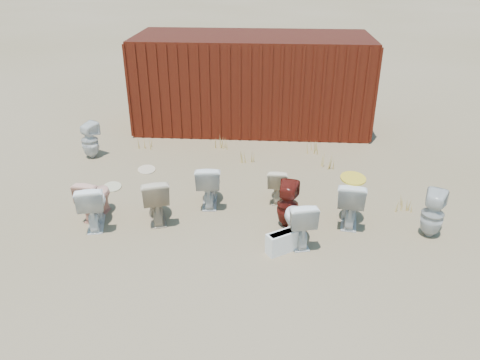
# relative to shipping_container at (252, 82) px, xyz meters

# --- Properties ---
(ground) EXTENTS (100.00, 100.00, 0.00)m
(ground) POSITION_rel_shipping_container_xyz_m (0.00, -5.20, -1.20)
(ground) COLOR brown
(ground) RESTS_ON ground
(shipping_container) EXTENTS (6.00, 2.40, 2.40)m
(shipping_container) POSITION_rel_shipping_container_xyz_m (0.00, 0.00, 0.00)
(shipping_container) COLOR #4A0E0C
(shipping_container) RESTS_ON ground
(toilet_front_a) EXTENTS (0.65, 0.89, 0.82)m
(toilet_front_a) POSITION_rel_shipping_container_xyz_m (-2.48, -5.43, -0.79)
(toilet_front_a) COLOR white
(toilet_front_a) RESTS_ON ground
(toilet_front_pink) EXTENTS (0.53, 0.80, 0.76)m
(toilet_front_pink) POSITION_rel_shipping_container_xyz_m (-2.56, -5.12, -0.82)
(toilet_front_pink) COLOR #DD9780
(toilet_front_pink) RESTS_ON ground
(toilet_front_c) EXTENTS (0.53, 0.85, 0.83)m
(toilet_front_c) POSITION_rel_shipping_container_xyz_m (-0.59, -4.51, -0.79)
(toilet_front_c) COLOR silver
(toilet_front_c) RESTS_ON ground
(toilet_front_maroon) EXTENTS (0.43, 0.44, 0.82)m
(toilet_front_maroon) POSITION_rel_shipping_container_xyz_m (0.86, -5.21, -0.79)
(toilet_front_maroon) COLOR #5D1610
(toilet_front_maroon) RESTS_ON ground
(toilet_front_e) EXTENTS (0.62, 0.87, 0.80)m
(toilet_front_e) POSITION_rel_shipping_container_xyz_m (1.02, -5.71, -0.80)
(toilet_front_e) COLOR white
(toilet_front_e) RESTS_ON ground
(toilet_back_a) EXTENTS (0.52, 0.52, 0.84)m
(toilet_back_a) POSITION_rel_shipping_container_xyz_m (-3.60, -2.52, -0.78)
(toilet_back_a) COLOR silver
(toilet_back_a) RESTS_ON ground
(toilet_back_beige_left) EXTENTS (0.70, 0.93, 0.85)m
(toilet_back_beige_left) POSITION_rel_shipping_container_xyz_m (-1.45, -5.16, -0.78)
(toilet_back_beige_left) COLOR #C9B293
(toilet_back_beige_left) RESTS_ON ground
(toilet_back_beige_right) EXTENTS (0.43, 0.69, 0.68)m
(toilet_back_beige_right) POSITION_rel_shipping_container_xyz_m (0.70, -4.27, -0.86)
(toilet_back_beige_right) COLOR beige
(toilet_back_beige_right) RESTS_ON ground
(toilet_back_yellowlid) EXTENTS (0.59, 0.89, 0.85)m
(toilet_back_yellowlid) POSITION_rel_shipping_container_xyz_m (1.95, -5.03, -0.78)
(toilet_back_yellowlid) COLOR silver
(toilet_back_yellowlid) RESTS_ON ground
(toilet_back_e) EXTENTS (0.49, 0.50, 0.82)m
(toilet_back_e) POSITION_rel_shipping_container_xyz_m (3.25, -5.37, -0.79)
(toilet_back_e) COLOR silver
(toilet_back_e) RESTS_ON ground
(yellow_lid) EXTENTS (0.43, 0.54, 0.02)m
(yellow_lid) POSITION_rel_shipping_container_xyz_m (1.95, -5.03, -0.34)
(yellow_lid) COLOR gold
(yellow_lid) RESTS_ON toilet_back_yellowlid
(loose_tank) EXTENTS (0.53, 0.45, 0.35)m
(loose_tank) POSITION_rel_shipping_container_xyz_m (0.76, -6.02, -1.02)
(loose_tank) COLOR white
(loose_tank) RESTS_ON ground
(loose_lid_near) EXTENTS (0.51, 0.59, 0.02)m
(loose_lid_near) POSITION_rel_shipping_container_xyz_m (-2.16, -3.14, -1.19)
(loose_lid_near) COLOR beige
(loose_lid_near) RESTS_ON ground
(loose_lid_far) EXTENTS (0.50, 0.56, 0.02)m
(loose_lid_far) POSITION_rel_shipping_container_xyz_m (-2.64, -4.00, -1.19)
(loose_lid_far) COLOR #C4BA8E
(loose_lid_far) RESTS_ON ground
(weed_clump_a) EXTENTS (0.36, 0.36, 0.27)m
(weed_clump_a) POSITION_rel_shipping_container_xyz_m (-2.51, -1.91, -1.06)
(weed_clump_a) COLOR tan
(weed_clump_a) RESTS_ON ground
(weed_clump_b) EXTENTS (0.32, 0.32, 0.31)m
(weed_clump_b) POSITION_rel_shipping_container_xyz_m (0.01, -2.51, -1.04)
(weed_clump_b) COLOR tan
(weed_clump_b) RESTS_ON ground
(weed_clump_c) EXTENTS (0.36, 0.36, 0.36)m
(weed_clump_c) POSITION_rel_shipping_container_xyz_m (1.78, -2.68, -1.02)
(weed_clump_c) COLOR tan
(weed_clump_c) RESTS_ON ground
(weed_clump_d) EXTENTS (0.30, 0.30, 0.27)m
(weed_clump_d) POSITION_rel_shipping_container_xyz_m (-0.66, -1.70, -1.07)
(weed_clump_d) COLOR tan
(weed_clump_d) RESTS_ON ground
(weed_clump_e) EXTENTS (0.34, 0.34, 0.27)m
(weed_clump_e) POSITION_rel_shipping_container_xyz_m (1.51, -1.84, -1.06)
(weed_clump_e) COLOR tan
(weed_clump_e) RESTS_ON ground
(weed_clump_f) EXTENTS (0.28, 0.28, 0.23)m
(weed_clump_f) POSITION_rel_shipping_container_xyz_m (3.01, -4.48, -1.08)
(weed_clump_f) COLOR tan
(weed_clump_f) RESTS_ON ground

